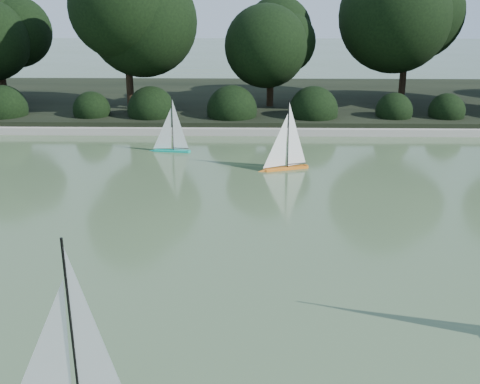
{
  "coord_description": "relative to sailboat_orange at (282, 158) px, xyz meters",
  "views": [
    {
      "loc": [
        0.47,
        -6.16,
        3.6
      ],
      "look_at": [
        0.3,
        2.35,
        0.7
      ],
      "focal_mm": 45.0,
      "sensor_mm": 36.0,
      "label": 1
    }
  ],
  "objects": [
    {
      "name": "ground",
      "position": [
        -1.1,
        -5.86,
        -0.24
      ],
      "size": [
        80.0,
        80.0,
        0.0
      ],
      "primitive_type": "plane",
      "color": "#3F5533",
      "rests_on": "ground"
    },
    {
      "name": "tree_line",
      "position": [
        0.13,
        5.57,
        2.4
      ],
      "size": [
        26.31,
        3.93,
        4.39
      ],
      "color": "black",
      "rests_on": "ground"
    },
    {
      "name": "pond_coping",
      "position": [
        -1.1,
        3.14,
        -0.15
      ],
      "size": [
        40.0,
        0.35,
        0.18
      ],
      "primitive_type": "cube",
      "color": "gray",
      "rests_on": "ground"
    },
    {
      "name": "shrub_hedge",
      "position": [
        -1.1,
        4.04,
        0.21
      ],
      "size": [
        29.1,
        1.1,
        1.1
      ],
      "color": "black",
      "rests_on": "ground"
    },
    {
      "name": "sailboat_orange",
      "position": [
        0.0,
        0.0,
        0.0
      ],
      "size": [
        1.12,
        0.53,
        1.55
      ],
      "color": "orange",
      "rests_on": "ground"
    },
    {
      "name": "far_bank",
      "position": [
        -1.1,
        7.14,
        -0.09
      ],
      "size": [
        40.0,
        8.0,
        0.3
      ],
      "primitive_type": "cube",
      "color": "black",
      "rests_on": "ground"
    },
    {
      "name": "sailboat_teal",
      "position": [
        -2.55,
        1.42,
        -0.03
      ],
      "size": [
        0.99,
        0.27,
        1.35
      ],
      "color": "#0A9B83",
      "rests_on": "ground"
    }
  ]
}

